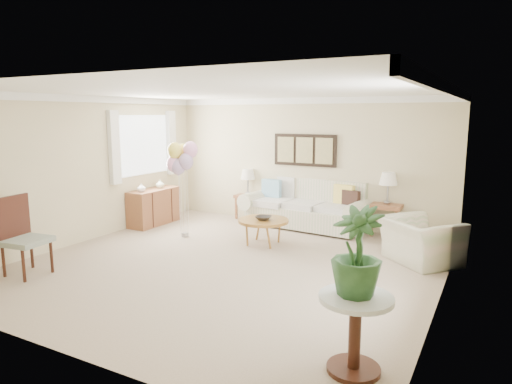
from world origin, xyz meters
TOP-DOWN VIEW (x-y plane):
  - ground_plane at (0.00, 0.00)m, footprint 6.00×6.00m
  - room_shell at (-0.11, 0.09)m, footprint 6.04×6.04m
  - wall_art_triptych at (0.00, 2.96)m, footprint 1.35×0.06m
  - sofa at (0.14, 2.80)m, footprint 2.69×1.18m
  - end_table_left at (-1.31, 2.92)m, footprint 0.49×0.44m
  - end_table_right at (1.72, 2.88)m, footprint 0.56×0.51m
  - lamp_left at (-1.31, 2.92)m, footprint 0.32×0.32m
  - lamp_right at (1.72, 2.88)m, footprint 0.34×0.34m
  - coffee_table at (-0.05, 1.23)m, footprint 0.89×0.89m
  - decor_bowl at (-0.03, 1.20)m, footprint 0.30×0.30m
  - armchair at (2.54, 1.49)m, footprint 1.40×1.39m
  - side_table at (2.52, -1.98)m, footprint 0.66×0.66m
  - potted_plant at (2.51, -1.96)m, footprint 0.54×0.54m
  - accent_chair at (-2.38, -1.74)m, footprint 0.62×0.62m
  - credenza at (-2.76, 1.50)m, footprint 0.46×1.20m
  - vase_white at (-2.74, 1.12)m, footprint 0.17×0.17m
  - vase_sage at (-2.74, 1.69)m, footprint 0.20×0.20m
  - balloon_cluster at (-1.60, 0.95)m, footprint 0.55×0.51m

SIDE VIEW (x-z plane):
  - ground_plane at x=0.00m, z-range 0.00..0.00m
  - armchair at x=2.54m, z-range 0.00..0.69m
  - credenza at x=-2.76m, z-range 0.00..0.74m
  - sofa at x=0.14m, z-range -0.10..0.86m
  - coffee_table at x=-0.05m, z-range 0.19..0.64m
  - end_table_left at x=-1.31m, z-range 0.18..0.71m
  - decor_bowl at x=-0.03m, z-range 0.45..0.52m
  - end_table_right at x=1.72m, z-range 0.21..0.82m
  - side_table at x=2.52m, z-range 0.18..0.89m
  - accent_chair at x=-2.38m, z-range 0.02..1.15m
  - vase_white at x=-2.74m, z-range 0.74..0.91m
  - vase_sage at x=-2.74m, z-range 0.74..0.92m
  - lamp_left at x=-1.31m, z-range 0.68..1.25m
  - lamp_right at x=1.72m, z-range 0.77..1.37m
  - potted_plant at x=2.51m, z-range 0.71..1.50m
  - balloon_cluster at x=-1.60m, z-range 0.59..2.39m
  - wall_art_triptych at x=0.00m, z-range 1.23..1.88m
  - room_shell at x=-0.11m, z-range 0.33..2.93m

